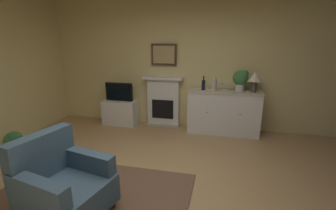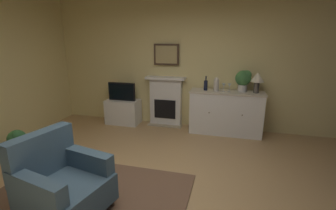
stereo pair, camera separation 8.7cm
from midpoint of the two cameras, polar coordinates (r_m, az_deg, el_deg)
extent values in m
cube|color=tan|center=(3.22, -2.13, -21.63)|extent=(6.34, 5.41, 0.10)
cube|color=#EAD68C|center=(5.20, 6.47, 10.86)|extent=(6.34, 0.06, 2.97)
cube|color=brown|center=(3.19, -19.35, -21.75)|extent=(2.41, 1.97, 0.02)
cube|color=white|center=(5.36, -0.02, 0.66)|extent=(0.70, 0.18, 1.05)
cube|color=tan|center=(5.42, -0.29, -4.82)|extent=(0.77, 0.20, 0.03)
cube|color=black|center=(5.31, -0.28, -1.00)|extent=(0.48, 0.02, 0.42)
cube|color=white|center=(5.22, -0.10, 6.43)|extent=(0.87, 0.27, 0.05)
cube|color=#473323|center=(5.23, 0.10, 11.91)|extent=(0.55, 0.03, 0.45)
cube|color=tan|center=(5.21, 0.05, 11.90)|extent=(0.47, 0.01, 0.37)
cube|color=white|center=(5.04, 14.04, -1.93)|extent=(1.43, 0.45, 0.85)
cube|color=beige|center=(4.93, 14.37, 2.98)|extent=(1.46, 0.48, 0.03)
sphere|color=brown|center=(4.81, 10.27, -1.81)|extent=(0.02, 0.02, 0.02)
sphere|color=brown|center=(4.81, 17.77, -2.32)|extent=(0.02, 0.02, 0.02)
cylinder|color=#4C4742|center=(4.93, 20.79, 3.95)|extent=(0.10, 0.10, 0.22)
cone|color=#EFE5C6|center=(4.90, 21.01, 6.24)|extent=(0.26, 0.26, 0.18)
cylinder|color=black|center=(4.93, 9.46, 4.62)|extent=(0.08, 0.08, 0.20)
cylinder|color=black|center=(4.91, 9.54, 6.28)|extent=(0.03, 0.03, 0.09)
cylinder|color=silver|center=(4.88, 13.53, 3.12)|extent=(0.06, 0.06, 0.00)
cylinder|color=silver|center=(4.87, 13.57, 3.67)|extent=(0.01, 0.01, 0.09)
cone|color=silver|center=(4.86, 13.63, 4.59)|extent=(0.07, 0.07, 0.07)
cylinder|color=silver|center=(4.89, 14.83, 3.07)|extent=(0.06, 0.06, 0.00)
cylinder|color=silver|center=(4.88, 14.86, 3.61)|extent=(0.01, 0.01, 0.09)
cone|color=silver|center=(4.87, 14.93, 4.53)|extent=(0.07, 0.07, 0.07)
cylinder|color=beige|center=(4.86, 11.93, 4.58)|extent=(0.11, 0.11, 0.24)
sphere|color=beige|center=(4.84, 12.01, 5.98)|extent=(0.08, 0.08, 0.08)
cube|color=white|center=(5.60, -10.17, -1.57)|extent=(0.75, 0.42, 0.56)
cube|color=black|center=(5.46, -10.49, 3.17)|extent=(0.62, 0.06, 0.40)
cube|color=black|center=(5.43, -10.64, 3.10)|extent=(0.57, 0.01, 0.35)
cylinder|color=#936B4C|center=(4.85, -31.52, -9.05)|extent=(0.18, 0.18, 0.14)
sphere|color=#387A42|center=(4.78, -31.85, -6.85)|extent=(0.30, 0.30, 0.30)
sphere|color=#387A42|center=(4.69, -31.73, -6.29)|extent=(0.18, 0.18, 0.18)
cylinder|color=beige|center=(4.97, 17.74, 3.83)|extent=(0.18, 0.18, 0.14)
sphere|color=#3D753D|center=(4.94, 17.93, 6.10)|extent=(0.30, 0.30, 0.30)
sphere|color=#3D753D|center=(4.90, 18.72, 6.80)|extent=(0.18, 0.18, 0.18)
cube|color=#3F596B|center=(2.97, -22.13, -19.09)|extent=(0.94, 0.91, 0.32)
cube|color=#3F596B|center=(3.01, -27.16, -10.28)|extent=(0.31, 0.78, 0.50)
cube|color=#3F596B|center=(2.68, -28.06, -17.14)|extent=(0.73, 0.29, 0.22)
cube|color=#3F596B|center=(3.02, -18.05, -12.16)|extent=(0.73, 0.29, 0.22)
cylinder|color=#473323|center=(3.07, -12.37, -21.77)|extent=(0.05, 0.05, 0.10)
cylinder|color=#473323|center=(3.48, -21.57, -17.71)|extent=(0.05, 0.05, 0.10)
camera|label=1|loc=(0.04, -89.25, 0.21)|focal=25.61mm
camera|label=2|loc=(0.04, 90.75, -0.21)|focal=25.61mm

